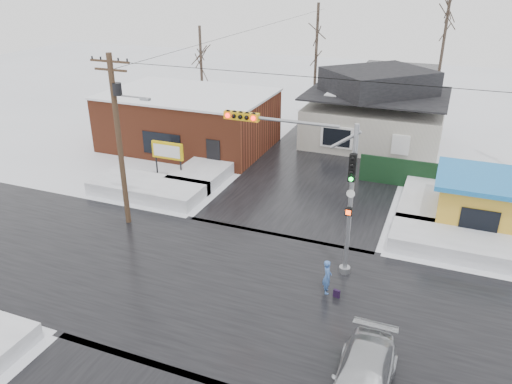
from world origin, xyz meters
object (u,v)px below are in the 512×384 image
at_px(pedestrian, 327,277).
at_px(car, 363,380).
at_px(traffic_signal, 316,176).
at_px(marquee_sign, 168,152).
at_px(kiosk, 479,201).
at_px(utility_pole, 119,132).

height_order(pedestrian, car, pedestrian).
bearing_deg(traffic_signal, marquee_sign, 150.28).
height_order(marquee_sign, kiosk, kiosk).
distance_m(traffic_signal, marquee_sign, 13.42).
xyz_separation_m(traffic_signal, kiosk, (7.07, 7.03, -3.08)).
xyz_separation_m(traffic_signal, car, (3.64, -6.81, -3.88)).
bearing_deg(car, kiosk, 76.28).
bearing_deg(utility_pole, traffic_signal, -2.95).
xyz_separation_m(utility_pole, marquee_sign, (-1.07, 5.99, -3.19)).
bearing_deg(traffic_signal, kiosk, 44.84).
height_order(utility_pole, pedestrian, utility_pole).
xyz_separation_m(marquee_sign, kiosk, (18.50, 0.50, -0.46)).
bearing_deg(traffic_signal, pedestrian, -55.99).
relative_size(utility_pole, kiosk, 1.96).
bearing_deg(utility_pole, car, -27.67).
xyz_separation_m(marquee_sign, car, (15.08, -13.34, -1.26)).
distance_m(pedestrian, car, 5.64).
bearing_deg(marquee_sign, utility_pole, -79.87).
distance_m(traffic_signal, utility_pole, 10.39).
xyz_separation_m(utility_pole, car, (14.00, -7.34, -4.45)).
bearing_deg(marquee_sign, traffic_signal, -29.72).
bearing_deg(traffic_signal, utility_pole, 177.05).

